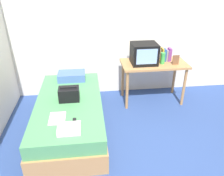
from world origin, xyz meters
TOP-DOWN VIEW (x-y plane):
  - ground_plane at (0.00, 0.00)m, footprint 8.00×8.00m
  - wall_back at (0.00, 2.00)m, footprint 5.20×0.10m
  - bed at (-0.89, 0.81)m, footprint 1.00×2.00m
  - desk at (0.61, 1.50)m, footprint 1.16×0.60m
  - tv at (0.41, 1.49)m, footprint 0.44×0.39m
  - water_bottle at (0.73, 1.44)m, footprint 0.08×0.08m
  - book_row at (0.84, 1.59)m, footprint 0.17×0.16m
  - picture_frame at (0.95, 1.37)m, footprint 0.11×0.02m
  - pillow at (-0.87, 1.55)m, footprint 0.48×0.31m
  - handbag at (-0.88, 0.83)m, footprint 0.30×0.20m
  - magazine at (-1.01, 0.36)m, footprint 0.21×0.29m
  - remote_dark at (-0.79, 0.24)m, footprint 0.04×0.16m
  - remote_silver at (-1.00, 0.99)m, footprint 0.04×0.14m
  - folded_towel at (-0.84, 0.08)m, footprint 0.28×0.22m

SIDE VIEW (x-z plane):
  - ground_plane at x=0.00m, z-range 0.00..0.00m
  - bed at x=-0.89m, z-range 0.00..0.49m
  - magazine at x=-1.01m, z-range 0.50..0.50m
  - remote_dark at x=-0.79m, z-range 0.50..0.52m
  - remote_silver at x=-1.00m, z-range 0.50..0.52m
  - folded_towel at x=-0.84m, z-range 0.50..0.56m
  - pillow at x=-0.87m, z-range 0.50..0.63m
  - handbag at x=-0.88m, z-range 0.48..0.71m
  - desk at x=0.61m, z-range 0.28..1.05m
  - picture_frame at x=0.95m, z-range 0.77..0.94m
  - water_bottle at x=0.73m, z-range 0.77..0.97m
  - book_row at x=0.84m, z-range 0.76..0.99m
  - tv at x=0.41m, z-range 0.77..1.13m
  - wall_back at x=0.00m, z-range 0.00..2.60m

